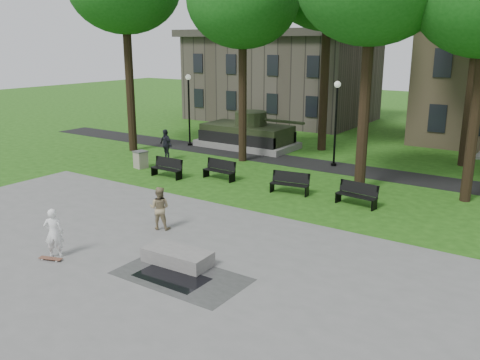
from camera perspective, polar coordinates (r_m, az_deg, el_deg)
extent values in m
plane|color=#204D12|center=(19.34, -6.02, -5.35)|extent=(120.00, 120.00, 0.00)
cube|color=gray|center=(16.16, -17.67, -10.27)|extent=(22.00, 16.00, 0.02)
cube|color=black|center=(29.13, 9.32, 1.60)|extent=(44.00, 2.60, 0.01)
cube|color=#4C443D|center=(46.37, 4.73, 11.27)|extent=(15.00, 10.00, 7.20)
cylinder|color=black|center=(33.00, -12.30, 10.92)|extent=(0.52, 0.52, 8.96)
cylinder|color=black|center=(29.35, 0.29, 9.82)|extent=(0.48, 0.48, 8.00)
ellipsoid|color=#135113|center=(29.30, 0.31, 19.60)|extent=(6.20, 6.20, 5.27)
cylinder|color=black|center=(23.90, 13.82, 8.53)|extent=(0.50, 0.50, 8.32)
cylinder|color=black|center=(23.75, 24.90, 6.74)|extent=(0.46, 0.46, 7.68)
cylinder|color=black|center=(32.87, 9.47, 11.32)|extent=(0.54, 0.54, 9.28)
cylinder|color=black|center=(30.82, 24.51, 9.33)|extent=(0.50, 0.50, 8.64)
cylinder|color=black|center=(34.27, -5.73, 7.50)|extent=(0.12, 0.12, 4.40)
sphere|color=silver|center=(34.04, -5.84, 11.42)|extent=(0.36, 0.36, 0.36)
cylinder|color=black|center=(34.62, -5.64, 4.02)|extent=(0.32, 0.32, 0.16)
cylinder|color=black|center=(28.77, 10.66, 5.83)|extent=(0.12, 0.12, 4.40)
sphere|color=silver|center=(28.49, 10.90, 10.50)|extent=(0.36, 0.36, 0.36)
cylinder|color=black|center=(29.18, 10.46, 1.72)|extent=(0.32, 0.32, 0.16)
cube|color=gray|center=(33.88, 0.77, 4.05)|extent=(6.50, 3.40, 0.40)
cube|color=#2A321A|center=(33.75, 0.78, 5.30)|extent=(5.80, 2.80, 1.10)
cube|color=black|center=(32.68, -0.53, 4.62)|extent=(5.80, 0.35, 0.70)
cube|color=black|center=(34.90, 2.00, 5.29)|extent=(5.80, 0.35, 0.70)
cylinder|color=#2A321A|center=(33.43, 1.22, 6.94)|extent=(2.10, 2.10, 0.90)
cylinder|color=#2A321A|center=(32.25, 4.67, 6.59)|extent=(3.20, 0.18, 0.18)
cube|color=black|center=(15.49, -7.69, -10.75)|extent=(2.20, 1.20, 0.00)
cube|color=gray|center=(16.27, -7.04, -8.54)|extent=(2.24, 1.10, 0.45)
cube|color=brown|center=(17.53, -20.50, -8.32)|extent=(0.80, 0.44, 0.07)
imported|color=white|center=(17.47, -20.18, -5.59)|extent=(0.71, 0.69, 1.64)
imported|color=#9B8A64|center=(19.05, -9.02, -3.13)|extent=(0.97, 0.88, 1.62)
imported|color=#20212A|center=(30.28, -8.34, 3.94)|extent=(1.16, 0.70, 1.85)
cube|color=black|center=(26.42, -8.27, 1.24)|extent=(1.80, 0.46, 0.05)
cube|color=black|center=(26.51, -7.98, 1.96)|extent=(1.80, 0.16, 0.50)
cube|color=black|center=(27.04, -9.59, 1.01)|extent=(0.06, 0.45, 0.45)
cube|color=black|center=(25.93, -6.86, 0.50)|extent=(0.06, 0.45, 0.45)
cube|color=black|center=(25.77, -2.39, 1.02)|extent=(1.82, 0.54, 0.05)
cube|color=black|center=(25.87, -2.11, 1.77)|extent=(1.81, 0.24, 0.50)
cube|color=black|center=(26.33, -3.87, 0.80)|extent=(0.08, 0.45, 0.45)
cube|color=black|center=(25.35, -0.84, 0.27)|extent=(0.08, 0.45, 0.45)
cube|color=black|center=(23.42, 5.56, -0.50)|extent=(1.85, 0.72, 0.05)
cube|color=black|center=(23.53, 5.83, 0.33)|extent=(1.80, 0.42, 0.50)
cube|color=black|center=(23.88, 3.76, -0.71)|extent=(0.13, 0.45, 0.45)
cube|color=black|center=(23.10, 7.39, -1.35)|extent=(0.13, 0.45, 0.45)
cube|color=black|center=(22.14, 12.91, -1.75)|extent=(1.84, 0.65, 0.05)
cube|color=black|center=(22.26, 13.16, -0.87)|extent=(1.81, 0.36, 0.50)
cube|color=black|center=(22.51, 10.87, -1.95)|extent=(0.11, 0.45, 0.45)
cube|color=black|center=(21.93, 14.94, -2.66)|extent=(0.11, 0.45, 0.45)
cube|color=#A19685|center=(28.69, -11.09, 2.22)|extent=(0.70, 0.70, 0.90)
cube|color=#4C4C4C|center=(28.59, -11.14, 3.16)|extent=(0.77, 0.77, 0.06)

